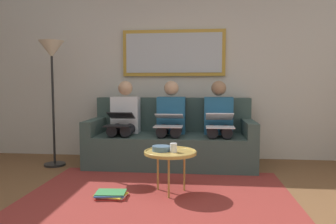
{
  "coord_description": "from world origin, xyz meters",
  "views": [
    {
      "loc": [
        -0.41,
        2.26,
        1.08
      ],
      "look_at": [
        0.0,
        -1.7,
        0.75
      ],
      "focal_mm": 34.67,
      "sensor_mm": 36.0,
      "label": 1
    }
  ],
  "objects_px": {
    "framed_mirror": "(174,53)",
    "person_left": "(219,121)",
    "coffee_table": "(170,153)",
    "magazine_stack": "(111,194)",
    "cup": "(174,148)",
    "laptop_white": "(220,121)",
    "person_middle": "(171,120)",
    "laptop_black": "(120,120)",
    "bowl": "(161,148)",
    "laptop_silver": "(169,121)",
    "couch": "(171,141)",
    "person_right": "(124,120)",
    "standing_lamp": "(52,63)"
  },
  "relations": [
    {
      "from": "framed_mirror",
      "to": "person_left",
      "type": "xyz_separation_m",
      "value": [
        -0.64,
        0.46,
        -0.94
      ]
    },
    {
      "from": "coffee_table",
      "to": "magazine_stack",
      "type": "height_order",
      "value": "coffee_table"
    },
    {
      "from": "cup",
      "to": "person_left",
      "type": "xyz_separation_m",
      "value": [
        -0.5,
        -1.18,
        0.14
      ]
    },
    {
      "from": "laptop_white",
      "to": "person_middle",
      "type": "xyz_separation_m",
      "value": [
        0.64,
        -0.23,
        -0.02
      ]
    },
    {
      "from": "cup",
      "to": "laptop_black",
      "type": "height_order",
      "value": "laptop_black"
    },
    {
      "from": "bowl",
      "to": "laptop_silver",
      "type": "xyz_separation_m",
      "value": [
        0.01,
        -0.89,
        0.18
      ]
    },
    {
      "from": "couch",
      "to": "bowl",
      "type": "bearing_deg",
      "value": 90.53
    },
    {
      "from": "bowl",
      "to": "laptop_silver",
      "type": "height_order",
      "value": "laptop_silver"
    },
    {
      "from": "person_left",
      "to": "person_right",
      "type": "xyz_separation_m",
      "value": [
        1.28,
        0.0,
        0.0
      ]
    },
    {
      "from": "cup",
      "to": "couch",
      "type": "bearing_deg",
      "value": -83.61
    },
    {
      "from": "laptop_white",
      "to": "laptop_black",
      "type": "distance_m",
      "value": 1.28
    },
    {
      "from": "cup",
      "to": "person_middle",
      "type": "relative_size",
      "value": 0.08
    },
    {
      "from": "laptop_white",
      "to": "magazine_stack",
      "type": "distance_m",
      "value": 1.67
    },
    {
      "from": "person_left",
      "to": "laptop_black",
      "type": "bearing_deg",
      "value": 10.04
    },
    {
      "from": "laptop_silver",
      "to": "standing_lamp",
      "type": "distance_m",
      "value": 1.72
    },
    {
      "from": "person_left",
      "to": "laptop_silver",
      "type": "distance_m",
      "value": 0.68
    },
    {
      "from": "couch",
      "to": "magazine_stack",
      "type": "xyz_separation_m",
      "value": [
        0.45,
        1.41,
        -0.28
      ]
    },
    {
      "from": "couch",
      "to": "person_left",
      "type": "bearing_deg",
      "value": 173.87
    },
    {
      "from": "person_right",
      "to": "magazine_stack",
      "type": "height_order",
      "value": "person_right"
    },
    {
      "from": "coffee_table",
      "to": "couch",
      "type": "bearing_deg",
      "value": -85.07
    },
    {
      "from": "laptop_black",
      "to": "standing_lamp",
      "type": "xyz_separation_m",
      "value": [
        0.91,
        -0.03,
        0.74
      ]
    },
    {
      "from": "cup",
      "to": "person_left",
      "type": "height_order",
      "value": "person_left"
    },
    {
      "from": "person_left",
      "to": "laptop_white",
      "type": "xyz_separation_m",
      "value": [
        -0.0,
        0.23,
        0.02
      ]
    },
    {
      "from": "person_left",
      "to": "bowl",
      "type": "bearing_deg",
      "value": 60.85
    },
    {
      "from": "person_left",
      "to": "cup",
      "type": "bearing_deg",
      "value": 67.03
    },
    {
      "from": "framed_mirror",
      "to": "magazine_stack",
      "type": "bearing_deg",
      "value": 75.94
    },
    {
      "from": "standing_lamp",
      "to": "couch",
      "type": "bearing_deg",
      "value": -170.2
    },
    {
      "from": "coffee_table",
      "to": "person_middle",
      "type": "bearing_deg",
      "value": -84.77
    },
    {
      "from": "couch",
      "to": "cup",
      "type": "xyz_separation_m",
      "value": [
        -0.14,
        1.25,
        0.16
      ]
    },
    {
      "from": "couch",
      "to": "laptop_silver",
      "type": "distance_m",
      "value": 0.44
    },
    {
      "from": "couch",
      "to": "bowl",
      "type": "height_order",
      "value": "couch"
    },
    {
      "from": "magazine_stack",
      "to": "laptop_white",
      "type": "bearing_deg",
      "value": -134.34
    },
    {
      "from": "couch",
      "to": "cup",
      "type": "bearing_deg",
      "value": 96.39
    },
    {
      "from": "cup",
      "to": "bowl",
      "type": "relative_size",
      "value": 0.49
    },
    {
      "from": "cup",
      "to": "laptop_black",
      "type": "distance_m",
      "value": 1.24
    },
    {
      "from": "person_left",
      "to": "standing_lamp",
      "type": "relative_size",
      "value": 0.69
    },
    {
      "from": "bowl",
      "to": "standing_lamp",
      "type": "distance_m",
      "value": 2.04
    },
    {
      "from": "bowl",
      "to": "person_left",
      "type": "relative_size",
      "value": 0.16
    },
    {
      "from": "person_middle",
      "to": "laptop_white",
      "type": "bearing_deg",
      "value": 160.56
    },
    {
      "from": "laptop_white",
      "to": "person_right",
      "type": "relative_size",
      "value": 0.35
    },
    {
      "from": "standing_lamp",
      "to": "laptop_silver",
      "type": "bearing_deg",
      "value": 178.61
    },
    {
      "from": "laptop_white",
      "to": "standing_lamp",
      "type": "relative_size",
      "value": 0.24
    },
    {
      "from": "standing_lamp",
      "to": "coffee_table",
      "type": "bearing_deg",
      "value": 150.14
    },
    {
      "from": "couch",
      "to": "bowl",
      "type": "xyz_separation_m",
      "value": [
        -0.01,
        1.2,
        0.14
      ]
    },
    {
      "from": "laptop_silver",
      "to": "couch",
      "type": "bearing_deg",
      "value": -90.0
    },
    {
      "from": "couch",
      "to": "bowl",
      "type": "distance_m",
      "value": 1.2
    },
    {
      "from": "bowl",
      "to": "standing_lamp",
      "type": "height_order",
      "value": "standing_lamp"
    },
    {
      "from": "person_middle",
      "to": "person_right",
      "type": "height_order",
      "value": "same"
    },
    {
      "from": "cup",
      "to": "magazine_stack",
      "type": "height_order",
      "value": "cup"
    },
    {
      "from": "coffee_table",
      "to": "person_middle",
      "type": "height_order",
      "value": "person_middle"
    }
  ]
}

